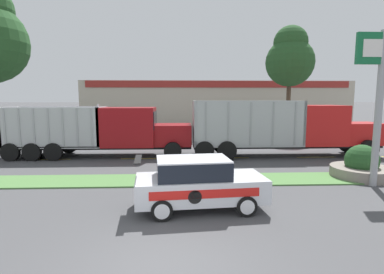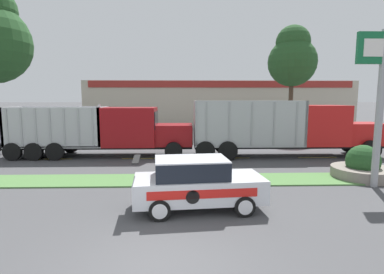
{
  "view_description": "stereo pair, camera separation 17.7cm",
  "coord_description": "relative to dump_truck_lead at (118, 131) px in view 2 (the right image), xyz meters",
  "views": [
    {
      "loc": [
        0.38,
        -6.11,
        3.61
      ],
      "look_at": [
        0.95,
        7.59,
        1.85
      ],
      "focal_mm": 28.0,
      "sensor_mm": 36.0,
      "label": 1
    },
    {
      "loc": [
        0.56,
        -6.12,
        3.61
      ],
      "look_at": [
        0.95,
        7.59,
        1.85
      ],
      "focal_mm": 28.0,
      "sensor_mm": 36.0,
      "label": 2
    }
  ],
  "objects": [
    {
      "name": "tree_behind_left",
      "position": [
        13.91,
        8.35,
        5.67
      ],
      "size": [
        4.31,
        4.31,
        10.07
      ],
      "color": "#473828",
      "rests_on": "ground_plane"
    },
    {
      "name": "centre_line_4",
      "position": [
        1.61,
        -0.86,
        -1.57
      ],
      "size": [
        2.4,
        0.14,
        0.01
      ],
      "primitive_type": "cube",
      "color": "yellow",
      "rests_on": "ground_plane"
    },
    {
      "name": "centre_line_3",
      "position": [
        -3.79,
        -0.86,
        -1.57
      ],
      "size": [
        2.4,
        0.14,
        0.01
      ],
      "primitive_type": "cube",
      "color": "yellow",
      "rests_on": "ground_plane"
    },
    {
      "name": "ground_plane",
      "position": [
        3.59,
        -12.67,
        -1.57
      ],
      "size": [
        600.0,
        600.0,
        0.0
      ],
      "primitive_type": "plane",
      "color": "#474749"
    },
    {
      "name": "stone_planter",
      "position": [
        12.31,
        -5.66,
        -1.07
      ],
      "size": [
        2.68,
        2.68,
        1.53
      ],
      "color": "gray",
      "rests_on": "ground_plane"
    },
    {
      "name": "store_building_backdrop",
      "position": [
        8.77,
        23.61,
        1.32
      ],
      "size": [
        33.58,
        12.1,
        5.79
      ],
      "color": "#BCB29E",
      "rests_on": "ground_plane"
    },
    {
      "name": "dump_truck_trail",
      "position": [
        11.62,
        -0.38,
        0.1
      ],
      "size": [
        11.77,
        2.64,
        3.49
      ],
      "color": "black",
      "rests_on": "ground_plane"
    },
    {
      "name": "centre_line_5",
      "position": [
        7.01,
        -0.86,
        -1.57
      ],
      "size": [
        2.4,
        0.14,
        0.01
      ],
      "primitive_type": "cube",
      "color": "yellow",
      "rests_on": "ground_plane"
    },
    {
      "name": "centre_line_6",
      "position": [
        12.41,
        -0.86,
        -1.57
      ],
      "size": [
        2.4,
        0.14,
        0.01
      ],
      "primitive_type": "cube",
      "color": "yellow",
      "rests_on": "ground_plane"
    },
    {
      "name": "rally_car",
      "position": [
        4.57,
        -9.3,
        -0.7
      ],
      "size": [
        4.33,
        2.2,
        1.73
      ],
      "color": "silver",
      "rests_on": "ground_plane"
    },
    {
      "name": "dump_truck_lead",
      "position": [
        0.0,
        0.0,
        0.0
      ],
      "size": [
        11.21,
        2.81,
        3.28
      ],
      "color": "black",
      "rests_on": "ground_plane"
    },
    {
      "name": "grass_verge",
      "position": [
        3.59,
        -5.86,
        -1.54
      ],
      "size": [
        120.0,
        2.0,
        0.06
      ],
      "primitive_type": "cube",
      "color": "#517F42",
      "rests_on": "ground_plane"
    },
    {
      "name": "store_sign_post",
      "position": [
        12.02,
        -6.97,
        2.74
      ],
      "size": [
        2.2,
        0.28,
        6.29
      ],
      "color": "#9E9EA3",
      "rests_on": "ground_plane"
    }
  ]
}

